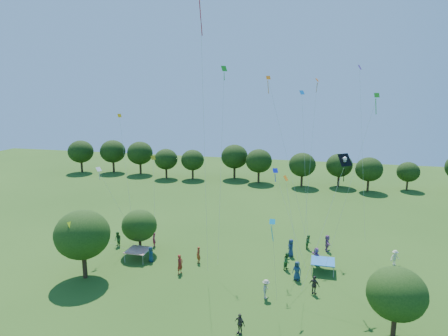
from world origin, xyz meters
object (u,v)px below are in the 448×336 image
Objects in this scene: near_tree_west at (82,235)px; near_tree_east at (397,294)px; tent_blue at (323,261)px; red_high_kite at (202,44)px; near_tree_north at (139,225)px; pirate_kite at (344,162)px; tent_red_stripe at (138,250)px.

near_tree_east is (26.38, -2.87, -0.78)m from near_tree_west.
red_high_kite reaches higher than tent_blue.
tent_blue is at bearing 117.18° from near_tree_east.
near_tree_east reaches higher than tent_blue.
pirate_kite is at bearing -8.24° from near_tree_north.
tent_red_stripe is (-23.35, 7.68, -2.41)m from near_tree_east.
near_tree_north is 0.20× the size of red_high_kite.
pirate_kite reaches higher than tent_blue.
pirate_kite is at bearing -3.34° from tent_red_stripe.
red_high_kite reaches higher than pirate_kite.
near_tree_west is 26.55m from near_tree_east.
pirate_kite is at bearing 119.41° from near_tree_east.
pirate_kite is (20.29, -2.94, 8.29)m from near_tree_north.
near_tree_west is 2.95× the size of tent_blue.
pirate_kite is (-3.68, 6.53, 7.89)m from near_tree_east.
tent_blue is at bearing 0.33° from near_tree_north.
near_tree_east is at bearing -62.82° from tent_blue.
pirate_kite is (1.24, -3.05, 10.30)m from tent_blue.
near_tree_east is 24.70m from tent_red_stripe.
tent_blue is 0.09× the size of red_high_kite.
near_tree_north is 22.12m from pirate_kite.
near_tree_north is 0.89× the size of near_tree_east.
tent_red_stripe is 21.83m from red_high_kite.
near_tree_north is 19.16m from tent_blue.
near_tree_north is (2.41, 6.60, -1.18)m from near_tree_west.
tent_red_stripe is (3.03, 4.81, -3.19)m from near_tree_west.
near_tree_north reaches higher than tent_blue.
near_tree_north is at bearing 171.76° from pirate_kite.
near_tree_west is at bearing -122.21° from tent_red_stripe.
tent_red_stripe is at bearing 57.79° from near_tree_west.
near_tree_west is 20.06m from red_high_kite.
pirate_kite is at bearing 15.91° from red_high_kite.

